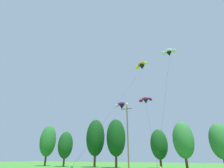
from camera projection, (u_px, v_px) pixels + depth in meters
treeline_tree_a at (48, 141)px, 61.08m from camera, size 5.31×5.31×13.00m
treeline_tree_b at (65, 145)px, 55.83m from camera, size 4.57×4.57×10.26m
treeline_tree_c at (95, 137)px, 52.67m from camera, size 5.38×5.38×13.27m
treeline_tree_d at (116, 137)px, 48.73m from camera, size 5.19×5.19×12.57m
treeline_tree_e at (159, 144)px, 45.59m from camera, size 4.34×4.34×9.39m
treeline_tree_f at (183, 140)px, 40.50m from camera, size 4.58×4.58×10.30m
treeline_tree_g at (220, 141)px, 38.81m from camera, size 4.42×4.42×9.71m
utility_pole at (128, 135)px, 35.65m from camera, size 2.20×0.26×12.63m
parafoil_kite_high_purple at (122, 105)px, 32.77m from camera, size 4.13×10.69×10.90m
parafoil_kite_mid_magenta at (146, 100)px, 37.77m from camera, size 7.14×18.27×12.87m
parafoil_kite_far_orange at (142, 66)px, 32.83m from camera, size 8.67×10.36×17.66m
parafoil_kite_low_white at (169, 52)px, 34.18m from camera, size 3.10×13.72×20.28m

